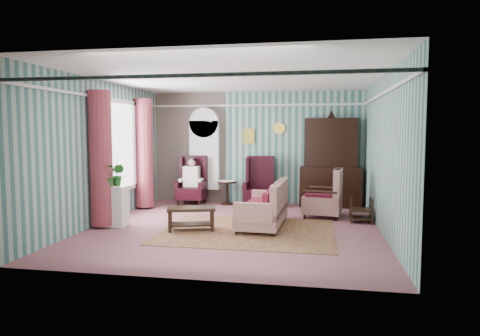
% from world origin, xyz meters
% --- Properties ---
extents(floor, '(6.00, 6.00, 0.00)m').
position_xyz_m(floor, '(0.00, 0.00, 0.00)').
color(floor, brown).
rests_on(floor, ground).
extents(room_shell, '(5.53, 6.02, 2.91)m').
position_xyz_m(room_shell, '(-0.62, 0.18, 2.01)').
color(room_shell, '#386663').
rests_on(room_shell, ground).
extents(bookcase, '(0.80, 0.28, 2.24)m').
position_xyz_m(bookcase, '(-1.35, 2.84, 1.12)').
color(bookcase, silver).
rests_on(bookcase, floor).
extents(dresser_hutch, '(1.50, 0.56, 2.36)m').
position_xyz_m(dresser_hutch, '(1.90, 2.72, 1.18)').
color(dresser_hutch, black).
rests_on(dresser_hutch, floor).
extents(wingback_left, '(0.76, 0.80, 1.25)m').
position_xyz_m(wingback_left, '(-1.60, 2.45, 0.62)').
color(wingback_left, black).
rests_on(wingback_left, floor).
extents(wingback_right, '(0.76, 0.80, 1.25)m').
position_xyz_m(wingback_right, '(0.15, 2.45, 0.62)').
color(wingback_right, black).
rests_on(wingback_right, floor).
extents(seated_woman, '(0.44, 0.40, 1.18)m').
position_xyz_m(seated_woman, '(-1.60, 2.45, 0.59)').
color(seated_woman, white).
rests_on(seated_woman, floor).
extents(round_side_table, '(0.50, 0.50, 0.60)m').
position_xyz_m(round_side_table, '(-0.70, 2.60, 0.30)').
color(round_side_table, black).
rests_on(round_side_table, floor).
extents(nest_table, '(0.45, 0.38, 0.54)m').
position_xyz_m(nest_table, '(2.47, 0.90, 0.27)').
color(nest_table, black).
rests_on(nest_table, floor).
extents(plant_stand, '(0.55, 0.35, 0.80)m').
position_xyz_m(plant_stand, '(-2.40, -0.30, 0.40)').
color(plant_stand, white).
rests_on(plant_stand, floor).
extents(rug, '(3.20, 2.60, 0.01)m').
position_xyz_m(rug, '(0.30, -0.30, 0.01)').
color(rug, '#4D2019').
rests_on(rug, floor).
extents(sofa, '(1.13, 1.85, 1.10)m').
position_xyz_m(sofa, '(0.52, 0.20, 0.55)').
color(sofa, '#B5AA8C').
rests_on(sofa, floor).
extents(floral_armchair, '(0.90, 0.98, 0.92)m').
position_xyz_m(floral_armchair, '(1.69, 1.36, 0.46)').
color(floral_armchair, '#B5AC8C').
rests_on(floral_armchair, floor).
extents(coffee_table, '(0.99, 0.70, 0.44)m').
position_xyz_m(coffee_table, '(-0.76, -0.39, 0.22)').
color(coffee_table, black).
rests_on(coffee_table, floor).
extents(potted_plant_a, '(0.41, 0.36, 0.44)m').
position_xyz_m(potted_plant_a, '(-2.41, -0.44, 1.02)').
color(potted_plant_a, '#1C4917').
rests_on(potted_plant_a, plant_stand).
extents(potted_plant_b, '(0.24, 0.19, 0.43)m').
position_xyz_m(potted_plant_b, '(-2.30, -0.23, 1.02)').
color(potted_plant_b, '#22581B').
rests_on(potted_plant_b, plant_stand).
extents(potted_plant_c, '(0.24, 0.24, 0.37)m').
position_xyz_m(potted_plant_c, '(-2.45, -0.21, 0.99)').
color(potted_plant_c, '#245219').
rests_on(potted_plant_c, plant_stand).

